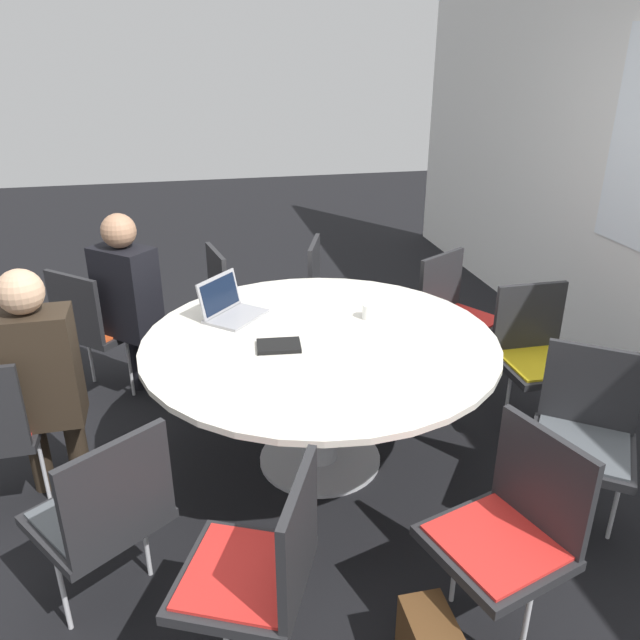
{
  "coord_description": "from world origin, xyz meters",
  "views": [
    {
      "loc": [
        2.74,
        -0.6,
        2.06
      ],
      "look_at": [
        0.0,
        0.0,
        0.83
      ],
      "focal_mm": 35.0,
      "sensor_mm": 36.0,
      "label": 1
    }
  ],
  "objects_px": {
    "chair_6": "(537,349)",
    "spiral_notebook": "(279,346)",
    "chair_4": "(511,525)",
    "person_1": "(38,372)",
    "chair_3": "(262,564)",
    "coffee_cup": "(369,311)",
    "chair_0": "(95,322)",
    "person_0": "(129,295)",
    "chair_5": "(585,428)",
    "laptop": "(229,307)",
    "chair_7": "(455,309)",
    "chair_8": "(332,290)",
    "chair_9": "(237,297)",
    "chair_2": "(104,509)"
  },
  "relations": [
    {
      "from": "chair_6",
      "to": "spiral_notebook",
      "type": "height_order",
      "value": "chair_6"
    },
    {
      "from": "chair_4",
      "to": "person_1",
      "type": "bearing_deg",
      "value": 39.11
    },
    {
      "from": "chair_3",
      "to": "coffee_cup",
      "type": "relative_size",
      "value": 10.41
    },
    {
      "from": "chair_0",
      "to": "person_0",
      "type": "height_order",
      "value": "person_0"
    },
    {
      "from": "coffee_cup",
      "to": "chair_5",
      "type": "bearing_deg",
      "value": 40.13
    },
    {
      "from": "laptop",
      "to": "spiral_notebook",
      "type": "height_order",
      "value": "laptop"
    },
    {
      "from": "chair_7",
      "to": "chair_8",
      "type": "xyz_separation_m",
      "value": [
        -0.51,
        -0.7,
        0.0
      ]
    },
    {
      "from": "chair_0",
      "to": "chair_9",
      "type": "relative_size",
      "value": 1.0
    },
    {
      "from": "chair_2",
      "to": "chair_4",
      "type": "distance_m",
      "value": 1.48
    },
    {
      "from": "chair_9",
      "to": "chair_3",
      "type": "bearing_deg",
      "value": -14.55
    },
    {
      "from": "chair_8",
      "to": "chair_4",
      "type": "bearing_deg",
      "value": 21.29
    },
    {
      "from": "chair_4",
      "to": "chair_8",
      "type": "distance_m",
      "value": 2.4
    },
    {
      "from": "chair_6",
      "to": "person_0",
      "type": "xyz_separation_m",
      "value": [
        -0.83,
        -2.24,
        0.2
      ]
    },
    {
      "from": "chair_6",
      "to": "person_0",
      "type": "height_order",
      "value": "person_0"
    },
    {
      "from": "chair_2",
      "to": "chair_6",
      "type": "height_order",
      "value": "same"
    },
    {
      "from": "spiral_notebook",
      "to": "coffee_cup",
      "type": "height_order",
      "value": "coffee_cup"
    },
    {
      "from": "chair_3",
      "to": "laptop",
      "type": "distance_m",
      "value": 1.58
    },
    {
      "from": "chair_8",
      "to": "person_0",
      "type": "relative_size",
      "value": 0.71
    },
    {
      "from": "chair_2",
      "to": "chair_5",
      "type": "relative_size",
      "value": 1.0
    },
    {
      "from": "chair_0",
      "to": "spiral_notebook",
      "type": "xyz_separation_m",
      "value": [
        1.06,
        0.99,
        0.24
      ]
    },
    {
      "from": "chair_8",
      "to": "laptop",
      "type": "relative_size",
      "value": 2.15
    },
    {
      "from": "chair_8",
      "to": "spiral_notebook",
      "type": "xyz_separation_m",
      "value": [
        1.28,
        -0.57,
        0.24
      ]
    },
    {
      "from": "spiral_notebook",
      "to": "person_0",
      "type": "bearing_deg",
      "value": -141.61
    },
    {
      "from": "chair_4",
      "to": "chair_5",
      "type": "height_order",
      "value": "same"
    },
    {
      "from": "chair_2",
      "to": "chair_8",
      "type": "bearing_deg",
      "value": 20.55
    },
    {
      "from": "chair_4",
      "to": "chair_8",
      "type": "relative_size",
      "value": 1.0
    },
    {
      "from": "person_0",
      "to": "spiral_notebook",
      "type": "height_order",
      "value": "person_0"
    },
    {
      "from": "chair_3",
      "to": "chair_5",
      "type": "bearing_deg",
      "value": -48.15
    },
    {
      "from": "chair_2",
      "to": "person_1",
      "type": "bearing_deg",
      "value": 77.62
    },
    {
      "from": "chair_3",
      "to": "chair_6",
      "type": "relative_size",
      "value": 1.0
    },
    {
      "from": "chair_2",
      "to": "chair_5",
      "type": "xyz_separation_m",
      "value": [
        -0.1,
        2.04,
        0.0
      ]
    },
    {
      "from": "chair_0",
      "to": "chair_2",
      "type": "distance_m",
      "value": 1.8
    },
    {
      "from": "chair_5",
      "to": "chair_8",
      "type": "height_order",
      "value": "same"
    },
    {
      "from": "chair_6",
      "to": "laptop",
      "type": "xyz_separation_m",
      "value": [
        -0.31,
        -1.68,
        0.28
      ]
    },
    {
      "from": "chair_2",
      "to": "person_1",
      "type": "height_order",
      "value": "person_1"
    },
    {
      "from": "chair_2",
      "to": "chair_8",
      "type": "height_order",
      "value": "same"
    },
    {
      "from": "chair_6",
      "to": "spiral_notebook",
      "type": "bearing_deg",
      "value": 4.93
    },
    {
      "from": "chair_9",
      "to": "laptop",
      "type": "bearing_deg",
      "value": -18.3
    },
    {
      "from": "chair_7",
      "to": "chair_9",
      "type": "bearing_deg",
      "value": -51.83
    },
    {
      "from": "chair_3",
      "to": "chair_7",
      "type": "relative_size",
      "value": 1.0
    },
    {
      "from": "chair_0",
      "to": "chair_9",
      "type": "distance_m",
      "value": 0.93
    },
    {
      "from": "chair_3",
      "to": "coffee_cup",
      "type": "height_order",
      "value": "chair_3"
    },
    {
      "from": "chair_7",
      "to": "chair_9",
      "type": "relative_size",
      "value": 1.0
    },
    {
      "from": "chair_3",
      "to": "spiral_notebook",
      "type": "height_order",
      "value": "chair_3"
    },
    {
      "from": "person_0",
      "to": "spiral_notebook",
      "type": "distance_m",
      "value": 1.22
    },
    {
      "from": "chair_8",
      "to": "person_0",
      "type": "bearing_deg",
      "value": -57.22
    },
    {
      "from": "chair_2",
      "to": "person_1",
      "type": "distance_m",
      "value": 0.87
    },
    {
      "from": "chair_4",
      "to": "spiral_notebook",
      "type": "bearing_deg",
      "value": 12.96
    },
    {
      "from": "chair_4",
      "to": "chair_5",
      "type": "relative_size",
      "value": 1.0
    },
    {
      "from": "chair_3",
      "to": "chair_8",
      "type": "distance_m",
      "value": 2.53
    }
  ]
}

